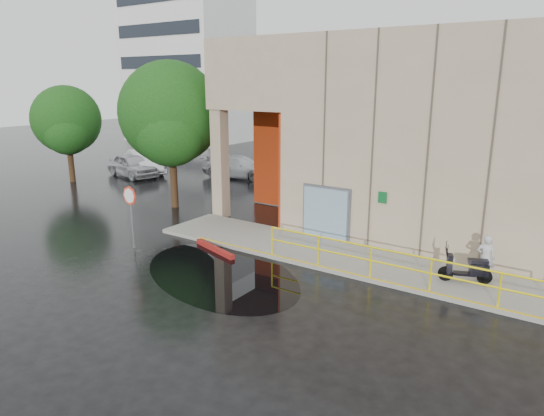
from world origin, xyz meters
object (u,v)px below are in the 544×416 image
(stop_sign, at_px, (130,203))
(car_b, at_px, (145,162))
(car_c, at_px, (239,167))
(tree_near, at_px, (170,117))
(scooter, at_px, (467,261))
(red_curb, at_px, (215,249))
(person, at_px, (485,258))
(tree_far, at_px, (67,123))
(car_a, at_px, (132,165))

(stop_sign, bearing_deg, car_b, 161.63)
(car_c, relative_size, tree_near, 0.69)
(scooter, relative_size, red_curb, 0.68)
(person, distance_m, tree_far, 25.23)
(scooter, relative_size, tree_near, 0.23)
(red_curb, bearing_deg, car_a, 150.22)
(scooter, bearing_deg, car_a, 144.04)
(person, bearing_deg, scooter, 37.82)
(person, relative_size, stop_sign, 0.62)
(red_curb, xyz_separation_m, tree_far, (-15.91, 4.77, 3.65))
(red_curb, distance_m, car_c, 14.36)
(stop_sign, bearing_deg, tree_near, 145.04)
(car_b, relative_size, tree_far, 0.81)
(stop_sign, xyz_separation_m, car_c, (-5.25, 13.34, -1.06))
(tree_far, bearing_deg, car_c, 42.13)
(tree_far, bearing_deg, person, -5.47)
(car_b, relative_size, car_c, 0.97)
(car_c, bearing_deg, car_b, 100.60)
(car_b, relative_size, tree_near, 0.67)
(scooter, bearing_deg, tree_far, 152.67)
(scooter, xyz_separation_m, tree_far, (-24.52, 2.85, 2.88))
(person, distance_m, red_curb, 9.38)
(person, xyz_separation_m, car_b, (-23.57, 7.12, -0.10))
(person, relative_size, scooter, 0.92)
(stop_sign, bearing_deg, person, 42.82)
(car_a, height_order, tree_far, tree_far)
(car_b, distance_m, tree_near, 11.00)
(red_curb, distance_m, tree_near, 8.30)
(stop_sign, height_order, car_b, stop_sign)
(car_c, bearing_deg, car_a, 111.66)
(red_curb, distance_m, tree_far, 17.01)
(scooter, relative_size, car_c, 0.33)
(person, height_order, scooter, person)
(scooter, relative_size, car_b, 0.34)
(person, bearing_deg, tree_near, -14.24)
(person, distance_m, car_c, 19.57)
(person, bearing_deg, tree_far, -14.31)
(car_b, distance_m, car_c, 6.88)
(stop_sign, height_order, car_a, stop_sign)
(car_a, xyz_separation_m, tree_far, (-1.68, -3.38, 2.98))
(tree_near, distance_m, tree_far, 10.09)
(scooter, bearing_deg, red_curb, 171.85)
(stop_sign, distance_m, car_c, 14.37)
(car_c, xyz_separation_m, tree_far, (-7.84, -7.09, 3.01))
(tree_far, bearing_deg, stop_sign, -25.53)
(car_b, distance_m, tree_far, 5.74)
(tree_near, bearing_deg, stop_sign, -59.77)
(stop_sign, bearing_deg, car_c, 136.27)
(car_a, bearing_deg, person, -91.65)
(scooter, height_order, tree_far, tree_far)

